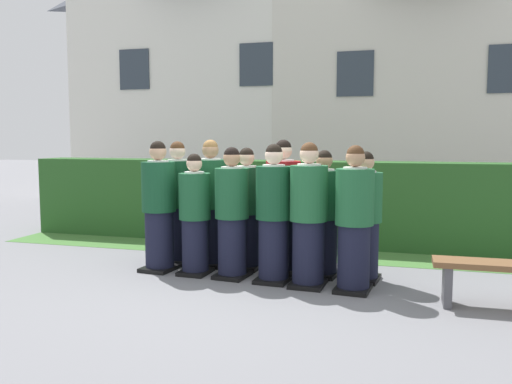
{
  "coord_description": "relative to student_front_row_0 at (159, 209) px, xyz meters",
  "views": [
    {
      "loc": [
        1.82,
        -6.07,
        1.71
      ],
      "look_at": [
        0.0,
        0.24,
        1.05
      ],
      "focal_mm": 37.23,
      "sensor_mm": 36.0,
      "label": 1
    }
  ],
  "objects": [
    {
      "name": "student_rear_row_4",
      "position": [
        2.1,
        0.3,
        -0.05
      ],
      "size": [
        0.41,
        0.49,
        1.57
      ],
      "color": "black",
      "rests_on": "ground"
    },
    {
      "name": "student_rear_row_1",
      "position": [
        0.54,
        0.46,
        0.01
      ],
      "size": [
        0.44,
        0.51,
        1.7
      ],
      "color": "black",
      "rests_on": "ground"
    },
    {
      "name": "student_front_row_5",
      "position": [
        2.53,
        -0.27,
        -0.02
      ],
      "size": [
        0.43,
        0.53,
        1.64
      ],
      "color": "black",
      "rests_on": "ground"
    },
    {
      "name": "student_in_red_blazer",
      "position": [
        1.56,
        0.37,
        0.01
      ],
      "size": [
        0.46,
        0.56,
        1.7
      ],
      "color": "black",
      "rests_on": "ground"
    },
    {
      "name": "wooden_bench",
      "position": [
        4.06,
        -0.51,
        -0.45
      ],
      "size": [
        1.4,
        0.38,
        0.48
      ],
      "color": "brown",
      "rests_on": "ground"
    },
    {
      "name": "student_rear_row_5",
      "position": [
        2.6,
        0.22,
        -0.06
      ],
      "size": [
        0.41,
        0.49,
        1.56
      ],
      "color": "black",
      "rests_on": "ground"
    },
    {
      "name": "student_front_row_1",
      "position": [
        0.52,
        -0.05,
        -0.08
      ],
      "size": [
        0.4,
        0.45,
        1.53
      ],
      "color": "black",
      "rests_on": "ground"
    },
    {
      "name": "school_building_main",
      "position": [
        3.5,
        9.32,
        3.12
      ],
      "size": [
        8.18,
        4.35,
        7.65
      ],
      "color": "beige",
      "rests_on": "ground"
    },
    {
      "name": "lawn_strip",
      "position": [
        1.27,
        1.48,
        -0.8
      ],
      "size": [
        9.25,
        0.9,
        0.01
      ],
      "primitive_type": "cube",
      "color": "#477A38",
      "rests_on": "ground"
    },
    {
      "name": "student_front_row_2",
      "position": [
        1.02,
        -0.08,
        -0.04
      ],
      "size": [
        0.42,
        0.53,
        1.61
      ],
      "color": "black",
      "rests_on": "ground"
    },
    {
      "name": "student_rear_row_2",
      "position": [
        1.06,
        0.41,
        -0.04
      ],
      "size": [
        0.42,
        0.47,
        1.6
      ],
      "color": "black",
      "rests_on": "ground"
    },
    {
      "name": "student_front_row_4",
      "position": [
        2.0,
        -0.21,
        -0.01
      ],
      "size": [
        0.44,
        0.5,
        1.67
      ],
      "color": "black",
      "rests_on": "ground"
    },
    {
      "name": "student_front_row_0",
      "position": [
        0.0,
        0.0,
        0.0
      ],
      "size": [
        0.44,
        0.55,
        1.68
      ],
      "color": "black",
      "rests_on": "ground"
    },
    {
      "name": "ground_plane",
      "position": [
        1.27,
        -0.12,
        -0.8
      ],
      "size": [
        60.0,
        60.0,
        0.0
      ],
      "primitive_type": "plane",
      "color": "slate"
    },
    {
      "name": "school_building_annex",
      "position": [
        -2.55,
        9.02,
        3.41
      ],
      "size": [
        8.3,
        3.66,
        8.2
      ],
      "color": "silver",
      "rests_on": "ground"
    },
    {
      "name": "hedge",
      "position": [
        1.27,
        2.28,
        -0.13
      ],
      "size": [
        9.25,
        0.7,
        1.35
      ],
      "color": "#285623",
      "rests_on": "ground"
    },
    {
      "name": "student_front_row_3",
      "position": [
        1.57,
        -0.13,
        -0.02
      ],
      "size": [
        0.43,
        0.5,
        1.65
      ],
      "color": "black",
      "rests_on": "ground"
    },
    {
      "name": "student_rear_row_0",
      "position": [
        0.04,
        0.5,
        -0.0
      ],
      "size": [
        0.44,
        0.5,
        1.68
      ],
      "color": "black",
      "rests_on": "ground"
    }
  ]
}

